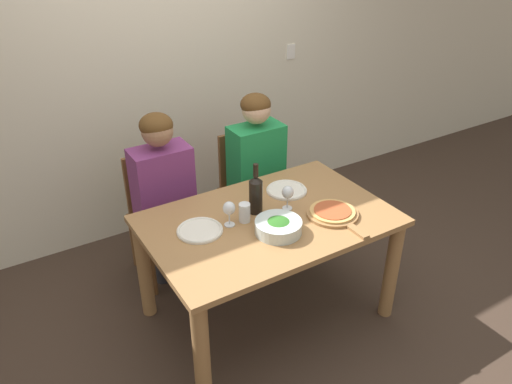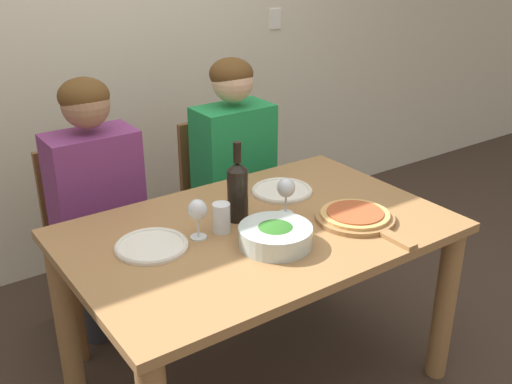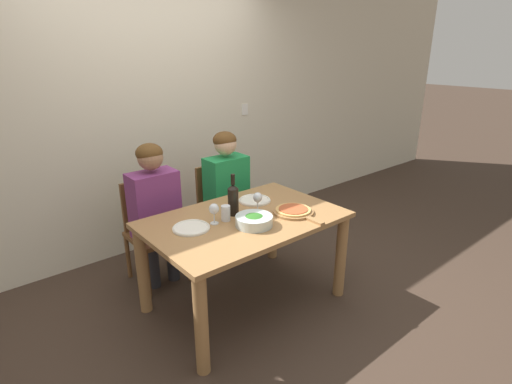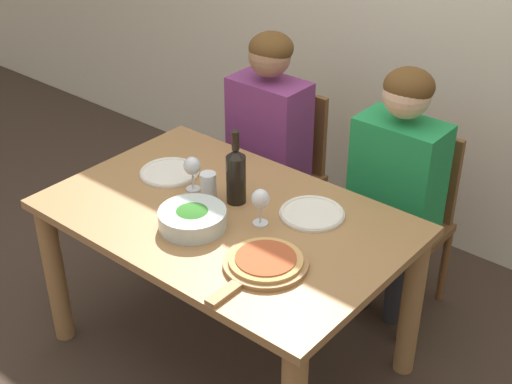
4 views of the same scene
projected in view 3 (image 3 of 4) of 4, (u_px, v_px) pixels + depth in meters
name	position (u px, v px, depth m)	size (l,w,h in m)	color
ground_plane	(245.00, 301.00, 3.16)	(40.00, 40.00, 0.00)	#3D2D23
back_wall	(150.00, 109.00, 3.71)	(10.00, 0.06, 2.70)	beige
dining_table	(245.00, 233.00, 2.96)	(1.42, 0.92, 0.72)	#9E7042
chair_left	(152.00, 227.00, 3.37)	(0.42, 0.42, 0.85)	brown
chair_right	(222.00, 207.00, 3.80)	(0.42, 0.42, 0.85)	brown
person_woman	(155.00, 203.00, 3.20)	(0.47, 0.51, 1.20)	#28282D
person_man	(228.00, 184.00, 3.64)	(0.47, 0.51, 1.20)	#28282D
wine_bottle	(233.00, 199.00, 2.92)	(0.08, 0.08, 0.31)	black
broccoli_bowl	(254.00, 221.00, 2.77)	(0.26, 0.26, 0.08)	silver
dinner_plate_left	(191.00, 228.00, 2.73)	(0.26, 0.26, 0.02)	silver
dinner_plate_right	(255.00, 200.00, 3.22)	(0.26, 0.26, 0.02)	silver
pizza_on_board	(294.00, 211.00, 2.99)	(0.31, 0.45, 0.04)	#9E7042
wine_glass_left	(214.00, 210.00, 2.78)	(0.07, 0.07, 0.15)	silver
wine_glass_right	(258.00, 198.00, 2.99)	(0.07, 0.07, 0.15)	silver
water_tumbler	(226.00, 213.00, 2.85)	(0.07, 0.07, 0.11)	silver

